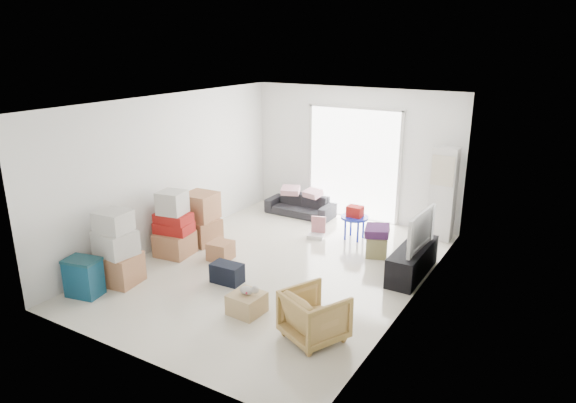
% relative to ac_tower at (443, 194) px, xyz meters
% --- Properties ---
extents(room_shell, '(4.98, 6.48, 3.18)m').
position_rel_ac_tower_xyz_m(room_shell, '(-1.95, -2.65, 0.48)').
color(room_shell, beige).
rests_on(room_shell, ground).
extents(sliding_door, '(2.10, 0.04, 2.33)m').
position_rel_ac_tower_xyz_m(sliding_door, '(-1.95, 0.33, 0.37)').
color(sliding_door, white).
rests_on(sliding_door, room_shell).
extents(ac_tower, '(0.45, 0.30, 1.75)m').
position_rel_ac_tower_xyz_m(ac_tower, '(0.00, 0.00, 0.00)').
color(ac_tower, silver).
rests_on(ac_tower, room_shell).
extents(tv_console, '(0.42, 1.41, 0.47)m').
position_rel_ac_tower_xyz_m(tv_console, '(0.05, -1.79, -0.64)').
color(tv_console, black).
rests_on(tv_console, room_shell).
extents(television, '(0.66, 1.08, 0.14)m').
position_rel_ac_tower_xyz_m(television, '(0.05, -1.79, -0.34)').
color(television, black).
rests_on(television, tv_console).
extents(sofa, '(1.47, 0.43, 0.58)m').
position_rel_ac_tower_xyz_m(sofa, '(-2.92, -0.15, -0.59)').
color(sofa, '#2A2A2F').
rests_on(sofa, room_shell).
extents(pillow_left, '(0.45, 0.41, 0.12)m').
position_rel_ac_tower_xyz_m(pillow_left, '(-3.15, -0.17, -0.24)').
color(pillow_left, '#C9929C').
rests_on(pillow_left, sofa).
extents(pillow_right, '(0.36, 0.32, 0.11)m').
position_rel_ac_tower_xyz_m(pillow_right, '(-2.64, -0.12, -0.25)').
color(pillow_right, '#C9929C').
rests_on(pillow_right, sofa).
extents(armchair, '(0.89, 0.87, 0.71)m').
position_rel_ac_tower_xyz_m(armchair, '(-0.42, -4.22, -0.52)').
color(armchair, tan).
rests_on(armchair, room_shell).
extents(storage_bins, '(0.56, 0.44, 0.58)m').
position_rel_ac_tower_xyz_m(storage_bins, '(-3.85, -4.93, -0.59)').
color(storage_bins, navy).
rests_on(storage_bins, room_shell).
extents(box_stack_a, '(0.70, 0.61, 1.16)m').
position_rel_ac_tower_xyz_m(box_stack_a, '(-3.75, -4.37, -0.36)').
color(box_stack_a, '#AA714D').
rests_on(box_stack_a, room_shell).
extents(box_stack_b, '(0.67, 0.63, 1.15)m').
position_rel_ac_tower_xyz_m(box_stack_b, '(-3.75, -3.12, -0.38)').
color(box_stack_b, '#AA714D').
rests_on(box_stack_b, room_shell).
extents(box_stack_c, '(0.72, 0.64, 0.95)m').
position_rel_ac_tower_xyz_m(box_stack_c, '(-3.72, -2.44, -0.41)').
color(box_stack_c, '#AA714D').
rests_on(box_stack_c, room_shell).
extents(loose_box, '(0.40, 0.40, 0.31)m').
position_rel_ac_tower_xyz_m(loose_box, '(-2.94, -2.87, -0.72)').
color(loose_box, '#AA714D').
rests_on(loose_box, room_shell).
extents(duffel_bag, '(0.49, 0.31, 0.31)m').
position_rel_ac_tower_xyz_m(duffel_bag, '(-2.31, -3.52, -0.72)').
color(duffel_bag, black).
rests_on(duffel_bag, room_shell).
extents(ottoman, '(0.46, 0.46, 0.36)m').
position_rel_ac_tower_xyz_m(ottoman, '(-0.71, -1.38, -0.69)').
color(ottoman, '#9A935A').
rests_on(ottoman, room_shell).
extents(blanket, '(0.49, 0.49, 0.14)m').
position_rel_ac_tower_xyz_m(blanket, '(-0.71, -1.38, -0.44)').
color(blanket, '#4C2154').
rests_on(blanket, ottoman).
extents(kids_table, '(0.52, 0.52, 0.64)m').
position_rel_ac_tower_xyz_m(kids_table, '(-1.37, -0.84, -0.41)').
color(kids_table, '#1727BD').
rests_on(kids_table, room_shell).
extents(toy_walker, '(0.35, 0.33, 0.40)m').
position_rel_ac_tower_xyz_m(toy_walker, '(-2.01, -1.13, -0.76)').
color(toy_walker, silver).
rests_on(toy_walker, room_shell).
extents(wood_crate, '(0.46, 0.46, 0.29)m').
position_rel_ac_tower_xyz_m(wood_crate, '(-1.51, -4.13, -0.73)').
color(wood_crate, tan).
rests_on(wood_crate, room_shell).
extents(plush_bunny, '(0.28, 0.16, 0.14)m').
position_rel_ac_tower_xyz_m(plush_bunny, '(-1.48, -4.12, -0.53)').
color(plush_bunny, '#B2ADA8').
rests_on(plush_bunny, wood_crate).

